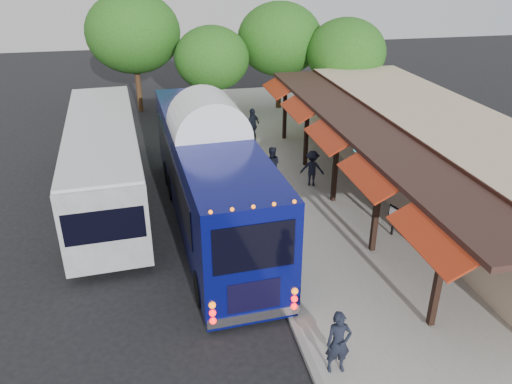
{
  "coord_description": "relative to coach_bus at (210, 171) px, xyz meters",
  "views": [
    {
      "loc": [
        -3.37,
        -13.83,
        9.72
      ],
      "look_at": [
        0.07,
        2.25,
        1.8
      ],
      "focal_mm": 35.0,
      "sensor_mm": 36.0,
      "label": 1
    }
  ],
  "objects": [
    {
      "name": "ped_d",
      "position": [
        4.85,
        2.29,
        -1.25
      ],
      "size": [
        1.22,
        0.96,
        1.65
      ],
      "primitive_type": "imported",
      "rotation": [
        0.0,
        0.0,
        2.78
      ],
      "color": "black",
      "rests_on": "sidewalk"
    },
    {
      "name": "tree_right",
      "position": [
        10.03,
        12.14,
        1.93
      ],
      "size": [
        4.87,
        4.87,
        6.24
      ],
      "color": "#382314",
      "rests_on": "ground"
    },
    {
      "name": "tree_far",
      "position": [
        -2.68,
        16.47,
        2.88
      ],
      "size": [
        5.98,
        5.98,
        7.65
      ],
      "color": "#382314",
      "rests_on": "ground"
    },
    {
      "name": "coach_bus",
      "position": [
        0.0,
        0.0,
        0.0
      ],
      "size": [
        3.45,
        13.09,
        4.15
      ],
      "rotation": [
        0.0,
        0.0,
        0.05
      ],
      "color": "#070C5B",
      "rests_on": "ground"
    },
    {
      "name": "ped_c",
      "position": [
        3.4,
        8.46,
        -1.12
      ],
      "size": [
        1.14,
        1.12,
        1.92
      ],
      "primitive_type": "imported",
      "rotation": [
        0.0,
        0.0,
        3.9
      ],
      "color": "black",
      "rests_on": "sidewalk"
    },
    {
      "name": "ped_b",
      "position": [
        3.12,
        2.91,
        -1.2
      ],
      "size": [
        0.95,
        0.8,
        1.75
      ],
      "primitive_type": "imported",
      "rotation": [
        0.0,
        0.0,
        2.98
      ],
      "color": "black",
      "rests_on": "sidewalk"
    },
    {
      "name": "tree_mid",
      "position": [
        6.52,
        14.86,
        2.43
      ],
      "size": [
        5.46,
        5.46,
        6.99
      ],
      "color": "#382314",
      "rests_on": "ground"
    },
    {
      "name": "ground",
      "position": [
        1.45,
        -3.49,
        -2.23
      ],
      "size": [
        90.0,
        90.0,
        0.0
      ],
      "primitive_type": "plane",
      "color": "black",
      "rests_on": "ground"
    },
    {
      "name": "curb",
      "position": [
        1.5,
        0.51,
        -2.15
      ],
      "size": [
        0.2,
        40.0,
        0.16
      ],
      "primitive_type": "cube",
      "color": "gray",
      "rests_on": "ground"
    },
    {
      "name": "city_bus",
      "position": [
        -4.1,
        3.09,
        -0.34
      ],
      "size": [
        3.55,
        12.84,
        3.41
      ],
      "rotation": [
        0.0,
        0.0,
        0.06
      ],
      "color": "gray",
      "rests_on": "ground"
    },
    {
      "name": "ped_a",
      "position": [
        2.05,
        -8.49,
        -1.2
      ],
      "size": [
        0.67,
        0.46,
        1.76
      ],
      "primitive_type": "imported",
      "rotation": [
        0.0,
        0.0,
        -0.07
      ],
      "color": "black",
      "rests_on": "sidewalk"
    },
    {
      "name": "station_shelter",
      "position": [
        9.83,
        0.51,
        -0.38
      ],
      "size": [
        8.15,
        20.0,
        3.6
      ],
      "color": "tan",
      "rests_on": "ground"
    },
    {
      "name": "sign_board",
      "position": [
        6.44,
        -2.56,
        -1.29
      ],
      "size": [
        0.19,
        0.52,
        1.17
      ],
      "rotation": [
        0.0,
        0.0,
        0.27
      ],
      "color": "black",
      "rests_on": "sidewalk"
    },
    {
      "name": "tree_left",
      "position": [
        1.9,
        13.4,
        1.66
      ],
      "size": [
        4.56,
        4.56,
        5.84
      ],
      "color": "#382314",
      "rests_on": "ground"
    },
    {
      "name": "sidewalk",
      "position": [
        6.45,
        0.51,
        -2.15
      ],
      "size": [
        10.0,
        40.0,
        0.15
      ],
      "primitive_type": "cube",
      "color": "#9E9B93",
      "rests_on": "ground"
    }
  ]
}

